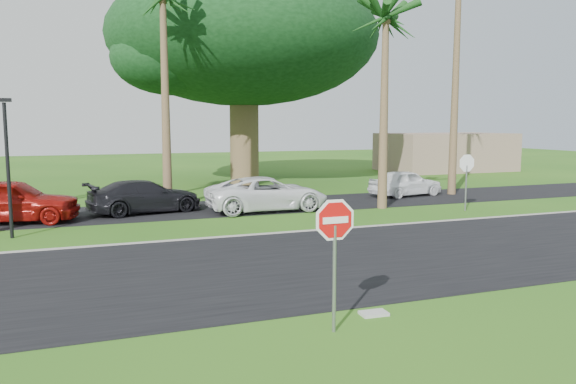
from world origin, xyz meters
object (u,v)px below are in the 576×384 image
Objects in this scene: stop_sign_near at (335,238)px; car_pickup at (405,183)px; car_dark at (145,197)px; car_minivan at (267,194)px; car_red at (11,201)px; stop_sign_far at (467,171)px.

stop_sign_near reaches higher than car_pickup.
car_minivan reaches higher than car_dark.
stop_sign_near is at bearing -144.14° from car_red.
car_red is 18.60m from car_pickup.
stop_sign_near is 0.54× the size of car_dark.
car_pickup is (0.22, 5.18, -1.08)m from stop_sign_far.
car_red is 5.15m from car_dark.
car_dark is 5.23m from car_minivan.
car_minivan is (5.07, -1.27, 0.04)m from car_dark.
stop_sign_near reaches higher than car_dark.
car_minivan is at bearing -20.51° from stop_sign_far.
car_pickup is at bearing 54.09° from stop_sign_near.
car_red is 1.04× the size of car_dark.
car_dark is at bearing -18.09° from stop_sign_far.
stop_sign_far is 0.52× the size of car_red.
car_red is at bearing 85.35° from car_pickup.
car_minivan is (3.36, 14.04, -1.03)m from stop_sign_near.
car_minivan is at bearing -116.11° from car_dark.
car_red is 1.23× the size of car_pickup.
car_dark is at bearing 84.24° from car_pickup.
stop_sign_near is 1.00× the size of stop_sign_far.
car_dark is at bearing -71.41° from car_red.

